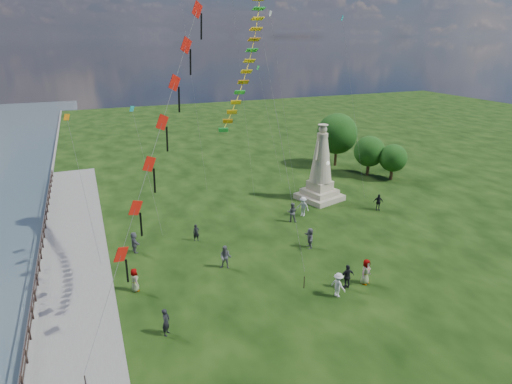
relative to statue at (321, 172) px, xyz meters
name	(u,v)px	position (x,y,z in m)	size (l,w,h in m)	color
waterfront	(55,292)	(-25.27, -8.47, -3.07)	(200.00, 200.00, 1.51)	#364451
statue	(321,172)	(0.00, 0.00, 0.00)	(4.86, 4.86, 7.95)	tan
lamppost	(327,173)	(0.28, -0.73, 0.11)	(0.40, 0.40, 4.32)	silver
tree_row	(352,141)	(9.12, 7.98, 0.75)	(7.28, 11.93, 6.91)	#382314
person_0	(166,322)	(-19.12, -15.76, -2.16)	(0.61, 0.40, 1.69)	black
person_1	(226,257)	(-13.63, -9.92, -2.10)	(0.88, 0.54, 1.81)	#595960
person_2	(338,285)	(-7.93, -16.13, -2.15)	(1.10, 0.57, 1.71)	silver
person_3	(347,276)	(-6.81, -15.51, -2.12)	(1.03, 0.53, 1.76)	black
person_4	(366,272)	(-5.33, -15.50, -2.08)	(0.90, 0.55, 1.84)	#595960
person_5	(134,242)	(-19.53, -4.76, -2.15)	(1.59, 0.68, 1.71)	#595960
person_6	(196,233)	(-14.48, -4.64, -2.28)	(0.53, 0.35, 1.45)	black
person_7	(292,212)	(-5.28, -4.11, -2.07)	(0.90, 0.56, 1.86)	#595960
person_8	(303,206)	(-3.70, -3.26, -2.05)	(1.23, 0.64, 1.91)	silver
person_9	(378,202)	(3.87, -4.75, -2.18)	(0.97, 0.50, 1.65)	black
person_10	(135,280)	(-20.21, -10.47, -2.17)	(0.81, 0.50, 1.66)	#595960
person_11	(310,238)	(-6.27, -9.30, -2.15)	(1.57, 0.68, 1.70)	#595960
red_kite_train	(162,129)	(-18.06, -12.83, 8.30)	(9.16, 9.35, 18.17)	black
small_kites	(227,61)	(-8.24, 5.09, 10.90)	(27.94, 18.19, 25.63)	#1DA9AE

